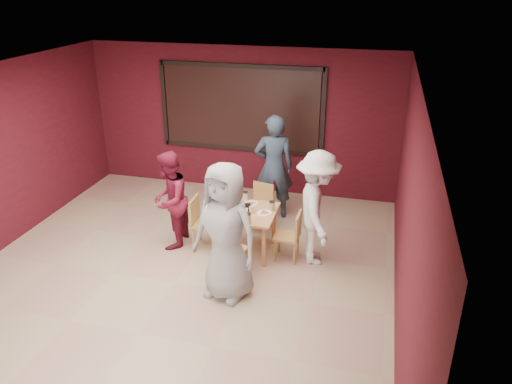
% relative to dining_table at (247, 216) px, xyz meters
% --- Properties ---
extents(floor, '(7.00, 7.00, 0.00)m').
position_rel_dining_table_xyz_m(floor, '(-0.76, -1.09, -0.62)').
color(floor, tan).
rests_on(floor, ground).
extents(window_blinds, '(3.00, 0.02, 1.50)m').
position_rel_dining_table_xyz_m(window_blinds, '(-0.76, 2.36, 1.03)').
color(window_blinds, black).
extents(dining_table, '(0.89, 0.89, 0.85)m').
position_rel_dining_table_xyz_m(dining_table, '(0.00, 0.00, 0.00)').
color(dining_table, '#DE8F5B').
rests_on(dining_table, floor).
extents(chair_front, '(0.47, 0.47, 0.80)m').
position_rel_dining_table_xyz_m(chair_front, '(-0.06, -0.74, -0.16)').
color(chair_front, tan).
rests_on(chair_front, floor).
extents(chair_back, '(0.46, 0.46, 0.78)m').
position_rel_dining_table_xyz_m(chair_back, '(0.02, 0.83, -0.17)').
color(chair_back, tan).
rests_on(chair_back, floor).
extents(chair_left, '(0.40, 0.40, 0.82)m').
position_rel_dining_table_xyz_m(chair_left, '(-0.73, -0.00, -0.15)').
color(chair_left, tan).
rests_on(chair_left, floor).
extents(chair_right, '(0.38, 0.38, 0.77)m').
position_rel_dining_table_xyz_m(chair_right, '(0.70, -0.05, -0.18)').
color(chair_right, tan).
rests_on(chair_right, floor).
extents(diner_front, '(1.05, 0.83, 1.89)m').
position_rel_dining_table_xyz_m(diner_front, '(0.04, -1.15, 0.33)').
color(diner_front, '#959595').
rests_on(diner_front, floor).
extents(diner_back, '(0.77, 0.61, 1.86)m').
position_rel_dining_table_xyz_m(diner_back, '(0.13, 1.33, 0.31)').
color(diner_back, '#2F4154').
rests_on(diner_back, floor).
extents(diner_left, '(0.64, 0.79, 1.56)m').
position_rel_dining_table_xyz_m(diner_left, '(-1.21, -0.08, 0.16)').
color(diner_left, maroon).
rests_on(diner_left, floor).
extents(diner_right, '(0.91, 1.25, 1.73)m').
position_rel_dining_table_xyz_m(diner_right, '(1.06, 0.01, 0.25)').
color(diner_right, white).
rests_on(diner_right, floor).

